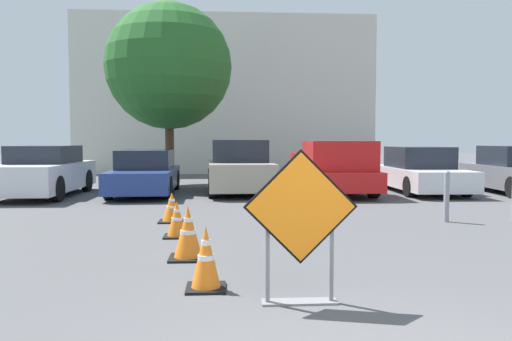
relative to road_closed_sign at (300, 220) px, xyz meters
name	(u,v)px	position (x,y,z in m)	size (l,w,h in m)	color
ground_plane	(266,204)	(0.34, 7.89, -0.86)	(96.00, 96.00, 0.00)	#4C4C4F
road_closed_sign	(300,220)	(0.00, 0.00, 0.00)	(1.15, 0.20, 1.56)	black
traffic_cone_nearest	(206,258)	(-0.96, 0.57, -0.51)	(0.44, 0.44, 0.71)	black
traffic_cone_second	(188,233)	(-1.26, 2.02, -0.50)	(0.53, 0.53, 0.75)	black
traffic_cone_third	(177,220)	(-1.56, 3.60, -0.56)	(0.45, 0.45, 0.62)	black
traffic_cone_fourth	(172,208)	(-1.81, 5.20, -0.57)	(0.52, 0.52, 0.60)	black
parked_car_nearest	(44,172)	(-6.05, 10.16, -0.16)	(1.92, 4.49, 1.49)	silver
parked_car_second	(145,174)	(-3.16, 10.56, -0.23)	(1.91, 4.60, 1.35)	navy
parked_car_third	(239,169)	(-0.27, 10.67, -0.10)	(2.05, 4.19, 1.66)	#A39984
pickup_truck	(333,170)	(2.61, 10.31, -0.12)	(2.15, 5.14, 1.63)	red
parked_car_fourth	(419,171)	(5.51, 10.68, -0.21)	(1.98, 4.73, 1.44)	silver
bollard_nearest	(447,195)	(3.73, 4.85, -0.31)	(0.12, 0.12, 1.04)	gray
building_facade_backdrop	(225,98)	(-0.65, 22.02, 3.05)	(14.85, 5.00, 7.83)	beige
street_tree_behind_lot	(169,67)	(-2.72, 13.41, 3.44)	(4.52, 4.52, 6.57)	#513823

